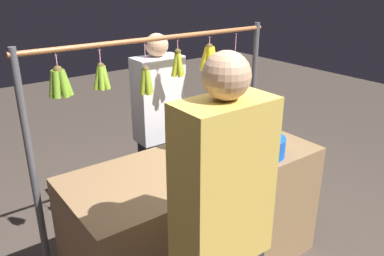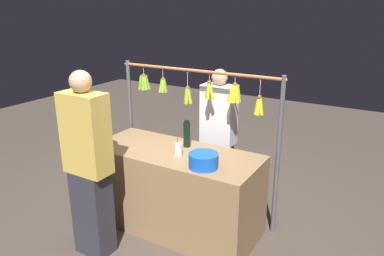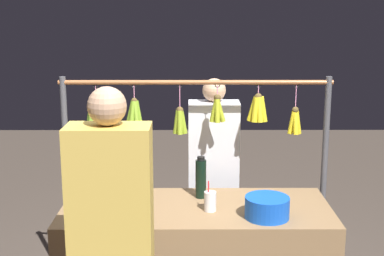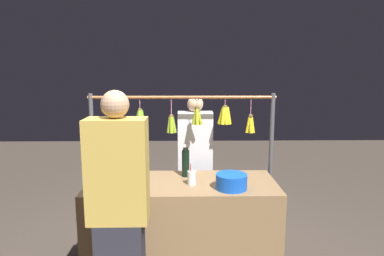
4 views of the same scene
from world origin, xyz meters
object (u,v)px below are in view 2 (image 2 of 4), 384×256
water_bottle (187,134)px  customer_person (89,168)px  vendor_person (218,140)px  blue_bucket (204,160)px  drink_cup (178,149)px

water_bottle → customer_person: 1.04m
vendor_person → customer_person: bearing=68.1°
blue_bucket → vendor_person: size_ratio=0.17×
blue_bucket → customer_person: size_ratio=0.16×
blue_bucket → vendor_person: (0.29, -0.87, -0.14)m
water_bottle → drink_cup: bearing=102.5°
drink_cup → vendor_person: size_ratio=0.12×
drink_cup → customer_person: bearing=52.1°
blue_bucket → vendor_person: 0.93m
blue_bucket → water_bottle: bearing=-42.3°
water_bottle → customer_person: bearing=62.9°
water_bottle → blue_bucket: bearing=137.7°
customer_person → vendor_person: bearing=-111.9°
vendor_person → customer_person: size_ratio=0.92×
drink_cup → vendor_person: 0.77m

